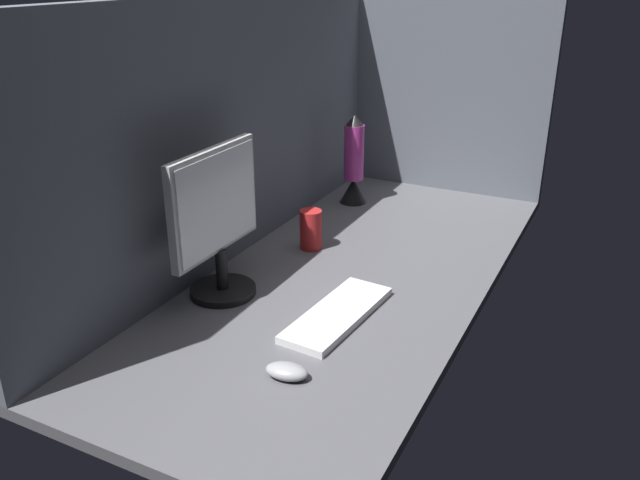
{
  "coord_description": "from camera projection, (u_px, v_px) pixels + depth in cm",
  "views": [
    {
      "loc": [
        -157.46,
        -70.03,
        83.28
      ],
      "look_at": [
        -11.42,
        0.0,
        14.0
      ],
      "focal_mm": 36.46,
      "sensor_mm": 36.0,
      "label": 1
    }
  ],
  "objects": [
    {
      "name": "ground_plane",
      "position": [
        348.0,
        275.0,
        1.92
      ],
      "size": [
        180.0,
        80.0,
        3.0
      ],
      "primitive_type": "cube",
      "color": "#515156"
    },
    {
      "name": "cubicle_wall_back",
      "position": [
        234.0,
        129.0,
        1.92
      ],
      "size": [
        180.0,
        5.0,
        75.95
      ],
      "color": "#565B66",
      "rests_on": "ground_plane"
    },
    {
      "name": "cubicle_wall_side",
      "position": [
        444.0,
        92.0,
        2.48
      ],
      "size": [
        5.0,
        80.0,
        75.95
      ],
      "primitive_type": "cube",
      "color": "#565B66",
      "rests_on": "ground_plane"
    },
    {
      "name": "monitor",
      "position": [
        216.0,
        219.0,
        1.69
      ],
      "size": [
        35.36,
        18.0,
        40.53
      ],
      "color": "black",
      "rests_on": "ground_plane"
    },
    {
      "name": "keyboard",
      "position": [
        338.0,
        314.0,
        1.65
      ],
      "size": [
        37.9,
        15.83,
        2.0
      ],
      "primitive_type": "cube",
      "rotation": [
        0.0,
        0.0,
        -0.08
      ],
      "color": "silver",
      "rests_on": "ground_plane"
    },
    {
      "name": "mouse",
      "position": [
        287.0,
        371.0,
        1.41
      ],
      "size": [
        6.98,
        10.33,
        3.4
      ],
      "primitive_type": "ellipsoid",
      "rotation": [
        0.0,
        0.0,
        0.15
      ],
      "color": "#99999E",
      "rests_on": "ground_plane"
    },
    {
      "name": "mug_red_plastic",
      "position": [
        311.0,
        229.0,
        2.03
      ],
      "size": [
        6.91,
        6.91,
        12.62
      ],
      "color": "red",
      "rests_on": "ground_plane"
    },
    {
      "name": "lava_lamp",
      "position": [
        354.0,
        167.0,
        2.4
      ],
      "size": [
        10.11,
        10.11,
        33.09
      ],
      "color": "black",
      "rests_on": "ground_plane"
    }
  ]
}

